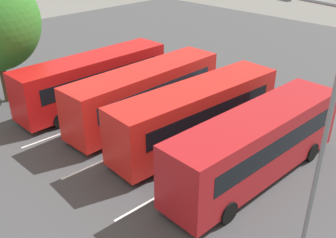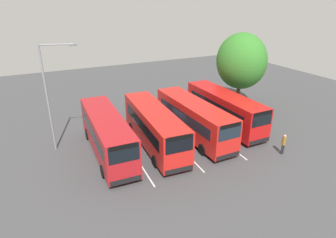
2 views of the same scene
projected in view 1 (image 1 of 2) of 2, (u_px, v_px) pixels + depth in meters
ground_plane at (162, 135)px, 21.64m from camera, size 64.04×64.04×0.00m
bus_far_left at (257, 143)px, 17.31m from camera, size 10.42×2.80×3.30m
bus_center_left at (197, 113)px, 20.09m from camera, size 10.47×3.05×3.30m
bus_center_right at (146, 93)px, 22.50m from camera, size 10.37×2.63×3.30m
bus_far_right at (94, 79)px, 24.48m from camera, size 10.34×2.53×3.30m
pedestrian at (162, 63)px, 29.74m from camera, size 0.36×0.36×1.76m
street_lamp at (320, 126)px, 11.94m from camera, size 0.82×2.77×8.78m
lane_stripe_outer_left at (217, 163)px, 19.13m from camera, size 12.50×0.78×0.01m
lane_stripe_inner_left at (162, 135)px, 21.64m from camera, size 12.50×0.78×0.01m
lane_stripe_inner_right at (117, 113)px, 24.15m from camera, size 12.50×0.78×0.01m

